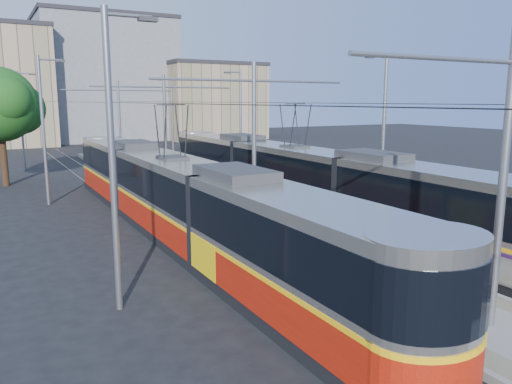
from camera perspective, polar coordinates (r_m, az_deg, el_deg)
ground at (r=16.33m, az=13.55°, el=-10.21°), size 160.00×160.00×0.00m
platform at (r=30.57m, az=-8.31°, el=-0.09°), size 4.00×50.00×0.30m
tactile_strip_left at (r=30.08m, az=-10.90°, el=-0.04°), size 0.70×50.00×0.01m
tactile_strip_right at (r=31.07m, az=-5.81°, el=0.43°), size 0.70×50.00×0.01m
rails at (r=30.60m, az=-8.30°, el=-0.33°), size 8.71×70.00×0.03m
track_arrow at (r=12.09m, az=10.27°, el=-17.73°), size 1.20×5.00×0.01m
tram_left at (r=21.17m, az=-9.39°, el=-0.51°), size 2.43×29.13×5.50m
tram_right at (r=25.92m, az=4.40°, el=1.93°), size 2.43×29.36×5.50m
catenary at (r=27.44m, az=-6.44°, el=7.97°), size 9.20×70.00×7.00m
street_lamps at (r=33.88m, az=-10.89°, el=7.73°), size 15.18×38.22×8.00m
shelter at (r=29.75m, az=-8.16°, el=2.20°), size 0.89×1.15×2.23m
tree at (r=37.37m, az=-26.83°, el=8.77°), size 5.41×5.00×7.85m
building_centre at (r=77.03m, az=-16.82°, el=12.23°), size 18.36×14.28×17.29m
building_right at (r=75.60m, az=-5.11°, el=10.31°), size 14.28×10.20×11.08m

